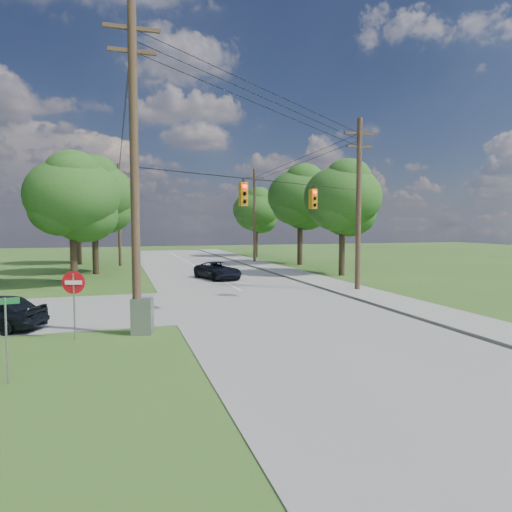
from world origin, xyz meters
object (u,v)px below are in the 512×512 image
object	(u,v)px
pole_sw	(134,166)
do_not_enter_sign	(74,290)
pole_north_w	(119,214)
control_cabinet	(142,316)
pole_ne	(359,202)
car_main_north	(218,270)
pole_north_e	(255,215)

from	to	relation	value
pole_sw	do_not_enter_sign	world-z (taller)	pole_sw
pole_north_w	control_cabinet	world-z (taller)	pole_north_w
pole_north_w	control_cabinet	distance (m)	29.93
pole_ne	do_not_enter_sign	distance (m)	17.85
pole_north_w	pole_ne	bearing A→B (deg)	-57.71
control_cabinet	do_not_enter_sign	world-z (taller)	do_not_enter_sign
pole_north_w	do_not_enter_sign	bearing A→B (deg)	-93.40
pole_sw	control_cabinet	distance (m)	5.55
do_not_enter_sign	pole_north_w	bearing A→B (deg)	103.69
car_main_north	control_cabinet	distance (m)	17.12
pole_sw	pole_north_e	distance (m)	32.55
do_not_enter_sign	pole_ne	bearing A→B (deg)	43.34
do_not_enter_sign	control_cabinet	bearing A→B (deg)	20.45
pole_north_e	control_cabinet	size ratio (longest dim) A/B	7.31
pole_north_e	control_cabinet	world-z (taller)	pole_north_e
car_main_north	control_cabinet	xyz separation A→B (m)	(-6.31, -15.92, 0.02)
pole_north_w	pole_sw	bearing A→B (deg)	-89.23
pole_north_w	do_not_enter_sign	distance (m)	29.96
pole_north_w	do_not_enter_sign	xyz separation A→B (m)	(-1.77, -29.72, -3.34)
pole_ne	do_not_enter_sign	world-z (taller)	pole_ne
pole_sw	control_cabinet	world-z (taller)	pole_sw
pole_sw	control_cabinet	xyz separation A→B (m)	(0.18, 0.01, -5.54)
pole_north_e	car_main_north	size ratio (longest dim) A/B	2.19
car_main_north	do_not_enter_sign	size ratio (longest dim) A/B	1.85
car_main_north	control_cabinet	world-z (taller)	control_cabinet
pole_ne	control_cabinet	xyz separation A→B (m)	(-13.32, -7.59, -4.78)
car_main_north	pole_north_w	bearing A→B (deg)	100.96
pole_north_w	car_main_north	distance (m)	15.94
pole_north_w	control_cabinet	xyz separation A→B (m)	(0.58, -29.59, -4.45)
pole_ne	do_not_enter_sign	size ratio (longest dim) A/B	4.25
car_main_north	do_not_enter_sign	bearing A→B (deg)	-134.11
pole_north_e	car_main_north	world-z (taller)	pole_north_e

